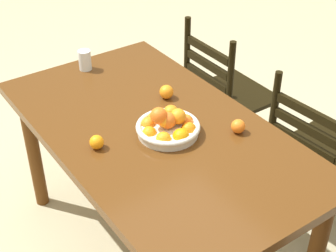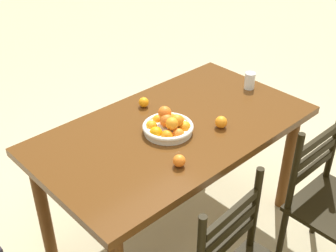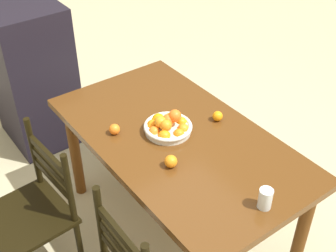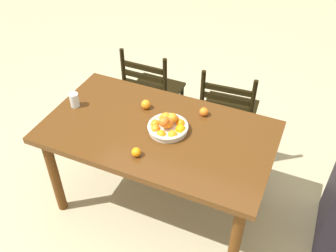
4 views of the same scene
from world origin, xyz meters
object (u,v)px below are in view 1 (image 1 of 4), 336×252
orange_loose_2 (166,92)px  drinking_glass (84,60)px  dining_table (156,146)px  chair_near_window (317,157)px  orange_loose_1 (97,142)px  chair_by_cabinet (225,96)px  fruit_bowl (168,126)px  orange_loose_0 (238,126)px

orange_loose_2 → drinking_glass: drinking_glass is taller
dining_table → orange_loose_2: orange_loose_2 is taller
chair_near_window → orange_loose_1: (-0.30, -1.09, 0.37)m
dining_table → chair_by_cabinet: 0.92m
chair_by_cabinet → chair_near_window: bearing=-177.9°
dining_table → drinking_glass: 0.68m
fruit_bowl → orange_loose_2: fruit_bowl is taller
chair_near_window → orange_loose_0: (-0.05, -0.53, 0.38)m
chair_by_cabinet → orange_loose_1: 1.19m
orange_loose_0 → chair_near_window: bearing=84.4°
dining_table → chair_near_window: 0.89m
orange_loose_2 → drinking_glass: 0.52m
fruit_bowl → orange_loose_1: (-0.08, -0.30, -0.01)m
chair_near_window → orange_loose_2: chair_near_window is taller
orange_loose_0 → drinking_glass: bearing=-162.7°
chair_near_window → orange_loose_2: bearing=49.4°
orange_loose_1 → chair_by_cabinet: bearing=111.1°
orange_loose_2 → fruit_bowl: bearing=-33.2°
fruit_bowl → orange_loose_0: fruit_bowl is taller
chair_by_cabinet → orange_loose_0: chair_by_cabinet is taller
dining_table → orange_loose_2: 0.29m
orange_loose_1 → dining_table: bearing=86.4°
dining_table → drinking_glass: (-0.66, -0.00, 0.15)m
drinking_glass → chair_near_window: bearing=40.6°
chair_by_cabinet → orange_loose_0: bearing=142.4°
fruit_bowl → chair_by_cabinet: bearing=122.9°
dining_table → chair_by_cabinet: bearing=118.6°
chair_by_cabinet → drinking_glass: 0.91m
fruit_bowl → drinking_glass: 0.73m
dining_table → orange_loose_1: size_ratio=26.03×
fruit_bowl → drinking_glass: (-0.73, -0.03, 0.01)m
dining_table → orange_loose_1: 0.31m
fruit_bowl → orange_loose_2: bearing=146.8°
orange_loose_0 → orange_loose_1: orange_loose_0 is taller
chair_by_cabinet → orange_loose_2: bearing=112.5°
orange_loose_2 → chair_by_cabinet: bearing=112.3°
dining_table → chair_near_window: size_ratio=1.74×
chair_by_cabinet → fruit_bowl: bearing=123.1°
chair_near_window → fruit_bowl: bearing=70.5°
dining_table → orange_loose_2: size_ratio=23.19×
chair_by_cabinet → orange_loose_1: (0.41, -1.07, 0.35)m
orange_loose_2 → drinking_glass: size_ratio=0.63×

